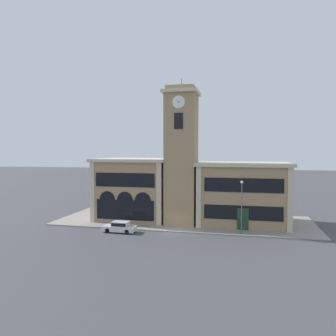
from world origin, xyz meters
TOP-DOWN VIEW (x-y plane):
  - ground_plane at (0.00, 0.00)m, footprint 300.00×300.00m
  - sidewalk_kerb at (0.00, 7.16)m, footprint 38.25×14.32m
  - clock_tower at (-0.00, 5.02)m, footprint 5.04×5.04m
  - town_hall_left_wing at (-7.93, 7.55)m, footprint 11.62×10.16m
  - town_hall_right_wing at (8.80, 7.56)m, footprint 13.35×10.16m
  - parked_car_near at (-7.05, -1.46)m, footprint 4.41×1.83m
  - street_lamp at (8.64, 0.76)m, footprint 0.36×0.36m

SIDE VIEW (x-z plane):
  - ground_plane at x=0.00m, z-range 0.00..0.00m
  - sidewalk_kerb at x=0.00m, z-range 0.00..0.15m
  - parked_car_near at x=-7.05m, z-range 0.03..1.46m
  - street_lamp at x=8.64m, z-range 1.11..7.93m
  - town_hall_right_wing at x=8.80m, z-range 0.03..9.07m
  - town_hall_left_wing at x=-7.93m, z-range 0.03..9.58m
  - clock_tower at x=0.00m, z-range -0.56..20.56m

